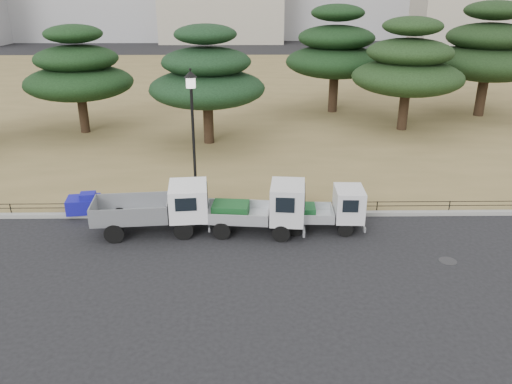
{
  "coord_description": "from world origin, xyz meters",
  "views": [
    {
      "loc": [
        -0.27,
        -16.0,
        8.5
      ],
      "look_at": [
        0.0,
        2.0,
        1.3
      ],
      "focal_mm": 35.0,
      "sensor_mm": 36.0,
      "label": 1
    }
  ],
  "objects_px": {
    "truck_kei_rear": "(327,209)",
    "tarp_pile": "(84,204)",
    "street_lamp": "(193,119)",
    "truck_kei_front": "(263,208)",
    "truck_large": "(158,207)"
  },
  "relations": [
    {
      "from": "truck_large",
      "to": "tarp_pile",
      "type": "bearing_deg",
      "value": 149.1
    },
    {
      "from": "street_lamp",
      "to": "truck_kei_front",
      "type": "bearing_deg",
      "value": -33.32
    },
    {
      "from": "street_lamp",
      "to": "tarp_pile",
      "type": "height_order",
      "value": "street_lamp"
    },
    {
      "from": "truck_large",
      "to": "truck_kei_front",
      "type": "bearing_deg",
      "value": -6.85
    },
    {
      "from": "street_lamp",
      "to": "tarp_pile",
      "type": "distance_m",
      "value": 5.76
    },
    {
      "from": "truck_large",
      "to": "truck_kei_front",
      "type": "relative_size",
      "value": 1.13
    },
    {
      "from": "truck_kei_rear",
      "to": "tarp_pile",
      "type": "relative_size",
      "value": 2.32
    },
    {
      "from": "truck_large",
      "to": "street_lamp",
      "type": "distance_m",
      "value": 3.61
    },
    {
      "from": "truck_kei_rear",
      "to": "tarp_pile",
      "type": "xyz_separation_m",
      "value": [
        -9.73,
        1.49,
        -0.35
      ]
    },
    {
      "from": "street_lamp",
      "to": "tarp_pile",
      "type": "relative_size",
      "value": 4.04
    },
    {
      "from": "street_lamp",
      "to": "tarp_pile",
      "type": "bearing_deg",
      "value": -179.23
    },
    {
      "from": "truck_kei_front",
      "to": "truck_kei_rear",
      "type": "distance_m",
      "value": 2.49
    },
    {
      "from": "truck_kei_front",
      "to": "tarp_pile",
      "type": "xyz_separation_m",
      "value": [
        -7.26,
        1.7,
        -0.49
      ]
    },
    {
      "from": "truck_large",
      "to": "truck_kei_front",
      "type": "height_order",
      "value": "truck_kei_front"
    },
    {
      "from": "truck_kei_front",
      "to": "tarp_pile",
      "type": "relative_size",
      "value": 2.76
    }
  ]
}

